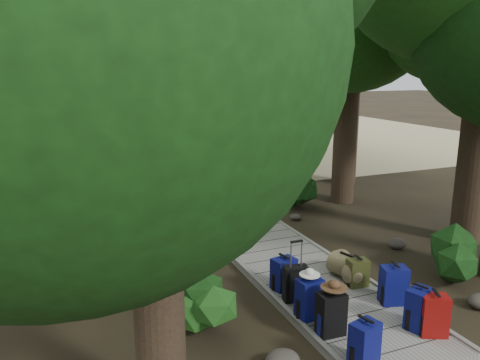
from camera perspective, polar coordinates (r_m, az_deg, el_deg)
name	(u,v)px	position (r m, az deg, el deg)	size (l,w,h in m)	color
ground	(263,246)	(10.69, 2.88, -8.07)	(120.00, 120.00, 0.00)	#302818
sand_beach	(136,143)	(25.64, -12.57, 4.37)	(40.00, 22.00, 0.02)	tan
boardwalk	(246,230)	(11.52, 0.76, -6.12)	(2.00, 12.00, 0.12)	gray
backpack_left_a	(364,343)	(6.59, 14.93, -18.62)	(0.37, 0.26, 0.70)	navy
backpack_left_b	(331,311)	(7.18, 11.05, -15.46)	(0.39, 0.28, 0.72)	black
backpack_left_c	(309,296)	(7.55, 8.45, -13.87)	(0.38, 0.27, 0.71)	navy
backpack_left_d	(284,272)	(8.42, 5.37, -11.09)	(0.41, 0.29, 0.62)	navy
backpack_right_a	(434,313)	(7.59, 22.57, -14.76)	(0.38, 0.27, 0.68)	maroon
backpack_right_b	(419,306)	(7.69, 20.93, -14.19)	(0.38, 0.27, 0.69)	navy
backpack_right_c	(394,283)	(8.29, 18.23, -11.86)	(0.41, 0.29, 0.71)	navy
backpack_right_d	(358,271)	(8.76, 14.14, -10.72)	(0.36, 0.26, 0.55)	#363916
duffel_right_khaki	(347,266)	(9.06, 12.89, -10.23)	(0.43, 0.64, 0.43)	olive
suitcase_on_boardwalk	(295,284)	(8.03, 6.77, -12.43)	(0.40, 0.22, 0.61)	black
lone_suitcase_on_sand	(186,164)	(17.87, -6.61, 1.89)	(0.44, 0.25, 0.69)	black
hat_brown	(334,284)	(7.03, 11.42, -12.31)	(0.39, 0.39, 0.12)	#51351E
hat_white	(310,272)	(7.38, 8.51, -10.99)	(0.32, 0.32, 0.11)	silver
kayak	(70,169)	(19.02, -20.07, 1.24)	(0.63, 2.89, 0.29)	maroon
sun_lounger	(239,152)	(20.80, -0.18, 3.46)	(0.58, 1.80, 0.58)	silver
tree_right_c	(350,35)	(13.98, 13.30, 16.78)	(5.56, 5.56, 9.63)	black
tree_right_d	(353,25)	(16.42, 13.60, 17.91)	(5.78, 5.78, 10.59)	black
tree_right_e	(282,41)	(17.93, 5.09, 16.52)	(5.44, 5.44, 9.79)	black
tree_right_f	(301,35)	(21.88, 7.49, 17.11)	(6.00, 6.00, 10.71)	black
tree_left_a	(149,75)	(4.58, -11.08, 12.48)	(4.64, 4.64, 7.73)	black
tree_left_c	(69,63)	(12.68, -20.17, 13.25)	(4.66, 4.66, 8.10)	black
tree_back_a	(113,51)	(24.27, -15.23, 14.88)	(5.45, 5.45, 9.43)	black
tree_back_b	(164,37)	(26.14, -9.28, 16.84)	(6.20, 6.20, 11.08)	black
tree_back_c	(230,59)	(26.36, -1.20, 14.57)	(4.93, 4.93, 8.87)	black
tree_back_d	(12,61)	(24.09, -26.04, 12.95)	(5.12, 5.12, 8.53)	black
palm_right_a	(255,70)	(16.90, 1.80, 13.21)	(4.52, 4.52, 7.70)	#113F13
palm_right_b	(263,55)	(21.32, 2.88, 15.00)	(4.66, 4.66, 9.00)	#113F13
palm_right_c	(202,80)	(22.26, -4.66, 12.06)	(4.27, 4.27, 6.79)	#113F13
palm_left_a	(43,70)	(15.08, -22.86, 12.29)	(4.88, 4.88, 7.76)	#113F13
rock_left_b	(203,310)	(7.92, -4.54, -15.48)	(0.35, 0.31, 0.19)	#4C473F
rock_left_c	(181,237)	(10.97, -7.15, -6.91)	(0.45, 0.41, 0.25)	#4C473F
rock_left_d	(144,210)	(13.23, -11.61, -3.65)	(0.34, 0.30, 0.19)	#4C473F
rock_right_b	(397,243)	(11.11, 18.60, -7.33)	(0.41, 0.37, 0.23)	#4C473F
rock_right_c	(295,217)	(12.52, 6.77, -4.49)	(0.30, 0.27, 0.16)	#4C473F
rock_right_d	(294,188)	(15.09, 6.55, -1.00)	(0.64, 0.58, 0.35)	#4C473F
shrub_left_a	(207,304)	(7.29, -4.11, -14.79)	(1.06, 1.06, 0.95)	#1D4B16
shrub_left_b	(156,230)	(10.63, -10.23, -6.04)	(0.92, 0.92, 0.83)	#1D4B16
shrub_left_c	(102,193)	(13.66, -16.48, -1.56)	(1.14, 1.14, 1.02)	#1D4B16
shrub_right_a	(453,259)	(9.68, 24.52, -8.78)	(1.02, 1.02, 0.92)	#1D4B16
shrub_right_b	(299,188)	(13.65, 7.16, -0.97)	(1.21, 1.21, 1.09)	#1D4B16
shrub_right_c	(257,174)	(16.08, 2.06, 0.68)	(0.81, 0.81, 0.73)	#1D4B16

